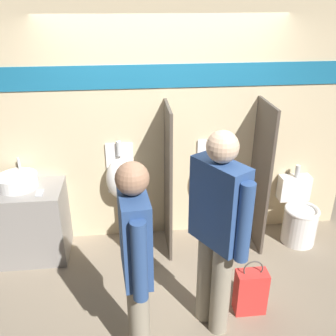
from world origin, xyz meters
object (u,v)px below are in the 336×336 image
(urinal_far, at_px, (211,174))
(shopping_bag, at_px, (251,291))
(sink_basin, at_px, (18,181))
(person_with_lanyard, at_px, (217,229))
(toilet, at_px, (298,217))
(cell_phone, at_px, (40,193))
(person_in_vest, at_px, (136,260))
(urinal_near_counter, at_px, (121,179))

(urinal_far, bearing_deg, shopping_bag, -84.12)
(sink_basin, relative_size, person_with_lanyard, 0.23)
(urinal_far, relative_size, toilet, 1.41)
(cell_phone, relative_size, person_in_vest, 0.08)
(urinal_far, height_order, person_with_lanyard, person_with_lanyard)
(toilet, relative_size, person_with_lanyard, 0.48)
(person_with_lanyard, height_order, shopping_bag, person_with_lanyard)
(person_in_vest, bearing_deg, person_with_lanyard, -74.92)
(person_with_lanyard, bearing_deg, cell_phone, 25.01)
(cell_phone, bearing_deg, person_with_lanyard, -33.66)
(cell_phone, distance_m, urinal_far, 1.85)
(urinal_far, distance_m, toilet, 1.16)
(toilet, height_order, shopping_bag, toilet)
(person_with_lanyard, bearing_deg, urinal_far, -41.98)
(urinal_far, bearing_deg, cell_phone, -171.48)
(sink_basin, bearing_deg, urinal_far, 2.90)
(toilet, distance_m, person_in_vest, 2.45)
(urinal_near_counter, height_order, urinal_far, same)
(person_in_vest, relative_size, person_with_lanyard, 0.94)
(sink_basin, height_order, person_in_vest, person_in_vest)
(shopping_bag, bearing_deg, sink_basin, 152.99)
(urinal_far, height_order, toilet, urinal_far)
(urinal_near_counter, xyz_separation_m, urinal_far, (1.02, 0.00, 0.00))
(toilet, bearing_deg, person_in_vest, -144.39)
(toilet, xyz_separation_m, person_in_vest, (-1.92, -1.37, 0.64))
(cell_phone, bearing_deg, toilet, 1.60)
(urinal_near_counter, relative_size, person_with_lanyard, 0.68)
(sink_basin, relative_size, toilet, 0.47)
(person_with_lanyard, bearing_deg, person_in_vest, 79.03)
(cell_phone, bearing_deg, person_in_vest, -54.06)
(sink_basin, relative_size, urinal_near_counter, 0.33)
(toilet, distance_m, shopping_bag, 1.37)
(person_in_vest, xyz_separation_m, person_with_lanyard, (0.65, 0.24, 0.06))
(sink_basin, xyz_separation_m, person_in_vest, (1.19, -1.46, 0.05))
(toilet, xyz_separation_m, person_with_lanyard, (-1.27, -1.13, 0.70))
(urinal_near_counter, distance_m, person_in_vest, 1.58)
(urinal_near_counter, distance_m, person_with_lanyard, 1.55)
(urinal_far, bearing_deg, person_in_vest, -119.72)
(shopping_bag, bearing_deg, toilet, 49.18)
(cell_phone, bearing_deg, shopping_bag, -26.02)
(cell_phone, height_order, toilet, toilet)
(shopping_bag, bearing_deg, person_in_vest, -161.77)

